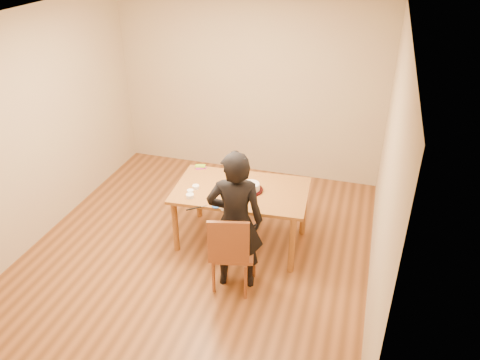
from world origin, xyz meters
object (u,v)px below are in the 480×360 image
(dining_table, at_px, (241,191))
(cake_plate, at_px, (251,190))
(cake, at_px, (251,187))
(person, at_px, (235,221))
(dining_chair, at_px, (234,251))

(dining_table, height_order, cake_plate, cake_plate)
(cake, relative_size, person, 0.13)
(dining_table, relative_size, cake, 7.47)
(cake_plate, bearing_deg, cake, 0.00)
(cake, xyz_separation_m, person, (0.03, -0.73, -0.00))
(cake, bearing_deg, cake_plate, 0.00)
(dining_table, height_order, person, person)
(cake_plate, height_order, cake, cake)
(dining_table, relative_size, cake_plate, 5.50)
(cake, distance_m, person, 0.73)
(dining_chair, height_order, cake_plate, cake_plate)
(dining_table, height_order, dining_chair, dining_table)
(dining_chair, height_order, cake, cake)
(cake_plate, distance_m, person, 0.73)
(dining_chair, bearing_deg, cake, 78.76)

